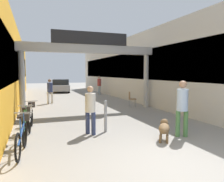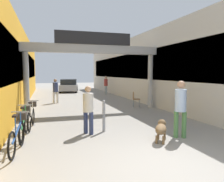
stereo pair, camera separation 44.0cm
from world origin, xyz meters
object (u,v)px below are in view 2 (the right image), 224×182
(pedestrian_carrying_crate, at_px, (55,89))
(cafe_chair_wood_nearer, at_px, (135,98))
(pedestrian_companion, at_px, (88,107))
(bicycle_silver_third, at_px, (32,116))
(bicycle_green_second, at_px, (24,123))
(pedestrian_elderly_walking, at_px, (106,84))
(bicycle_blue_nearest, at_px, (18,134))
(bollard_post_metal, at_px, (104,116))
(pedestrian_with_dog, at_px, (181,105))
(dog_on_leash, at_px, (161,128))
(parked_car_silver, at_px, (69,86))

(pedestrian_carrying_crate, relative_size, cafe_chair_wood_nearer, 1.80)
(pedestrian_companion, height_order, bicycle_silver_third, pedestrian_companion)
(pedestrian_companion, relative_size, bicycle_green_second, 0.94)
(pedestrian_carrying_crate, bearing_deg, pedestrian_elderly_walking, 44.25)
(bicycle_blue_nearest, bearing_deg, bollard_post_metal, 23.61)
(pedestrian_with_dog, xyz_separation_m, cafe_chair_wood_nearer, (1.03, 5.95, -0.47))
(pedestrian_elderly_walking, relative_size, bicycle_silver_third, 1.01)
(bicycle_blue_nearest, height_order, bollard_post_metal, bollard_post_metal)
(bollard_post_metal, bearing_deg, dog_on_leash, -48.05)
(pedestrian_with_dog, distance_m, bicycle_blue_nearest, 4.68)
(pedestrian_companion, height_order, cafe_chair_wood_nearer, pedestrian_companion)
(dog_on_leash, height_order, parked_car_silver, parked_car_silver)
(pedestrian_companion, distance_m, bicycle_blue_nearest, 2.30)
(pedestrian_with_dog, xyz_separation_m, bollard_post_metal, (-2.07, 1.36, -0.46))
(pedestrian_with_dog, xyz_separation_m, pedestrian_carrying_crate, (-3.31, 9.07, -0.10))
(bicycle_blue_nearest, relative_size, bicycle_green_second, 1.00)
(pedestrian_elderly_walking, height_order, bicycle_blue_nearest, pedestrian_elderly_walking)
(pedestrian_companion, relative_size, pedestrian_elderly_walking, 0.93)
(cafe_chair_wood_nearer, bearing_deg, bicycle_silver_third, -149.09)
(pedestrian_with_dog, height_order, bicycle_silver_third, pedestrian_with_dog)
(pedestrian_elderly_walking, relative_size, parked_car_silver, 0.40)
(bollard_post_metal, bearing_deg, pedestrian_with_dog, -33.31)
(pedestrian_carrying_crate, height_order, pedestrian_elderly_walking, pedestrian_elderly_walking)
(bicycle_green_second, height_order, parked_car_silver, parked_car_silver)
(dog_on_leash, relative_size, bicycle_green_second, 0.48)
(pedestrian_with_dog, relative_size, pedestrian_elderly_walking, 1.04)
(bicycle_blue_nearest, distance_m, bollard_post_metal, 2.81)
(pedestrian_companion, distance_m, pedestrian_elderly_walking, 13.06)
(pedestrian_with_dog, bearing_deg, cafe_chair_wood_nearer, 80.18)
(pedestrian_carrying_crate, bearing_deg, bicycle_silver_third, -100.07)
(bicycle_blue_nearest, distance_m, bicycle_silver_third, 2.44)
(bollard_post_metal, bearing_deg, pedestrian_carrying_crate, 99.18)
(bicycle_green_second, relative_size, parked_car_silver, 0.40)
(bicycle_green_second, bearing_deg, parked_car_silver, 79.31)
(bicycle_green_second, bearing_deg, pedestrian_carrying_crate, 80.31)
(parked_car_silver, bearing_deg, dog_on_leash, -87.35)
(dog_on_leash, relative_size, bicycle_blue_nearest, 0.49)
(bicycle_blue_nearest, xyz_separation_m, bollard_post_metal, (2.58, 1.13, 0.12))
(dog_on_leash, xyz_separation_m, bicycle_green_second, (-3.87, 1.66, 0.06))
(bicycle_green_second, bearing_deg, cafe_chair_wood_nearer, 38.13)
(pedestrian_with_dog, bearing_deg, dog_on_leash, -169.88)
(pedestrian_carrying_crate, height_order, parked_car_silver, pedestrian_carrying_crate)
(pedestrian_companion, bearing_deg, parked_car_silver, 86.27)
(pedestrian_with_dog, relative_size, dog_on_leash, 2.15)
(pedestrian_elderly_walking, distance_m, parked_car_silver, 5.00)
(pedestrian_with_dog, bearing_deg, bicycle_silver_third, 149.10)
(dog_on_leash, relative_size, bicycle_silver_third, 0.48)
(pedestrian_carrying_crate, height_order, bicycle_silver_third, pedestrian_carrying_crate)
(pedestrian_companion, relative_size, cafe_chair_wood_nearer, 1.78)
(bicycle_silver_third, xyz_separation_m, cafe_chair_wood_nearer, (5.48, 3.28, 0.10))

